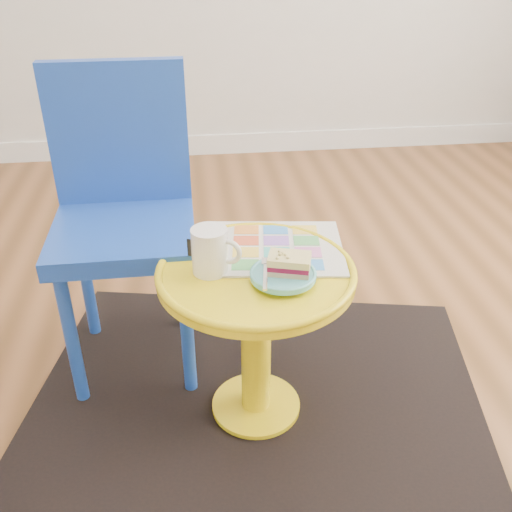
{
  "coord_description": "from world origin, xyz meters",
  "views": [
    {
      "loc": [
        -0.18,
        -1.35,
        1.21
      ],
      "look_at": [
        -0.03,
        -0.15,
        0.51
      ],
      "focal_mm": 40.0,
      "sensor_mm": 36.0,
      "label": 1
    }
  ],
  "objects": [
    {
      "name": "mug",
      "position": [
        -0.14,
        -0.15,
        0.53
      ],
      "size": [
        0.12,
        0.09,
        0.12
      ],
      "rotation": [
        0.0,
        0.0,
        -0.42
      ],
      "color": "white",
      "rests_on": "side_table"
    },
    {
      "name": "rug",
      "position": [
        -0.03,
        -0.15,
        0.0
      ],
      "size": [
        1.49,
        1.33,
        0.01
      ],
      "primitive_type": "cube",
      "rotation": [
        0.0,
        0.0,
        -0.2
      ],
      "color": "black",
      "rests_on": "ground"
    },
    {
      "name": "fork",
      "position": [
        -0.02,
        -0.21,
        0.5
      ],
      "size": [
        0.04,
        0.14,
        0.0
      ],
      "rotation": [
        0.0,
        0.0,
        -0.15
      ],
      "color": "silver",
      "rests_on": "plate"
    },
    {
      "name": "chair",
      "position": [
        -0.38,
        0.18,
        0.52
      ],
      "size": [
        0.4,
        0.4,
        0.9
      ],
      "rotation": [
        0.0,
        0.0,
        0.01
      ],
      "color": "#1B47B5",
      "rests_on": "ground"
    },
    {
      "name": "plate",
      "position": [
        0.02,
        -0.22,
        0.49
      ],
      "size": [
        0.16,
        0.16,
        0.02
      ],
      "color": "#5ABBC0",
      "rests_on": "newspaper"
    },
    {
      "name": "room_walls",
      "position": [
        -0.99,
        0.99,
        0.06
      ],
      "size": [
        4.0,
        4.0,
        4.0
      ],
      "color": "silver",
      "rests_on": "ground"
    },
    {
      "name": "floor",
      "position": [
        0.0,
        0.0,
        0.0
      ],
      "size": [
        4.0,
        4.0,
        0.0
      ],
      "primitive_type": "plane",
      "color": "brown",
      "rests_on": "ground"
    },
    {
      "name": "newspaper",
      "position": [
        0.03,
        -0.05,
        0.47
      ],
      "size": [
        0.38,
        0.34,
        0.01
      ],
      "primitive_type": "cube",
      "rotation": [
        0.0,
        0.0,
        -0.12
      ],
      "color": "silver",
      "rests_on": "side_table"
    },
    {
      "name": "side_table",
      "position": [
        -0.03,
        -0.15,
        0.34
      ],
      "size": [
        0.5,
        0.5,
        0.47
      ],
      "color": "yellow",
      "rests_on": "ground"
    },
    {
      "name": "cake_slice",
      "position": [
        0.04,
        -0.21,
        0.52
      ],
      "size": [
        0.11,
        0.09,
        0.04
      ],
      "rotation": [
        0.0,
        0.0,
        -0.28
      ],
      "color": "#D3BC8C",
      "rests_on": "plate"
    }
  ]
}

